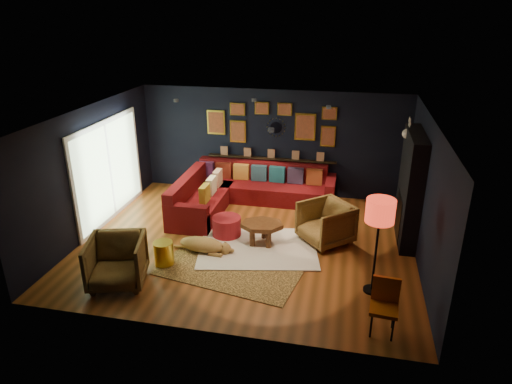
% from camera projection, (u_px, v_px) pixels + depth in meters
% --- Properties ---
extents(floor, '(6.50, 6.50, 0.00)m').
position_uv_depth(floor, '(247.00, 243.00, 9.17)').
color(floor, '#954C1E').
rests_on(floor, ground).
extents(room_walls, '(6.50, 6.50, 6.50)m').
position_uv_depth(room_walls, '(247.00, 168.00, 8.57)').
color(room_walls, black).
rests_on(room_walls, ground).
extents(sectional, '(3.41, 2.69, 0.86)m').
position_uv_depth(sectional, '(239.00, 192.00, 10.80)').
color(sectional, maroon).
rests_on(sectional, ground).
extents(ledge, '(3.20, 0.12, 0.04)m').
position_uv_depth(ledge, '(271.00, 159.00, 11.25)').
color(ledge, black).
rests_on(ledge, room_walls).
extents(gallery_wall, '(3.15, 0.04, 1.02)m').
position_uv_depth(gallery_wall, '(271.00, 123.00, 10.95)').
color(gallery_wall, gold).
rests_on(gallery_wall, room_walls).
extents(sunburst_mirror, '(0.47, 0.16, 0.47)m').
position_uv_depth(sunburst_mirror, '(276.00, 127.00, 10.97)').
color(sunburst_mirror, silver).
rests_on(sunburst_mirror, room_walls).
extents(fireplace, '(0.31, 1.60, 2.20)m').
position_uv_depth(fireplace, '(409.00, 191.00, 9.00)').
color(fireplace, black).
rests_on(fireplace, ground).
extents(deer_head, '(0.50, 0.28, 0.45)m').
position_uv_depth(deer_head, '(416.00, 134.00, 9.06)').
color(deer_head, white).
rests_on(deer_head, fireplace).
extents(sliding_door, '(0.06, 2.80, 2.20)m').
position_uv_depth(sliding_door, '(109.00, 170.00, 9.91)').
color(sliding_door, white).
rests_on(sliding_door, ground).
extents(ceiling_spots, '(3.30, 2.50, 0.06)m').
position_uv_depth(ceiling_spots, '(255.00, 108.00, 8.92)').
color(ceiling_spots, black).
rests_on(ceiling_spots, room_walls).
extents(shag_rug, '(2.55, 2.06, 0.03)m').
position_uv_depth(shag_rug, '(258.00, 248.00, 8.93)').
color(shag_rug, beige).
rests_on(shag_rug, ground).
extents(leopard_rug, '(2.80, 2.24, 0.01)m').
position_uv_depth(leopard_rug, '(235.00, 264.00, 8.40)').
color(leopard_rug, tan).
rests_on(leopard_rug, ground).
extents(coffee_table, '(0.95, 0.76, 0.43)m').
position_uv_depth(coffee_table, '(262.00, 227.00, 8.98)').
color(coffee_table, brown).
rests_on(coffee_table, shag_rug).
extents(pouf, '(0.59, 0.59, 0.39)m').
position_uv_depth(pouf, '(227.00, 226.00, 9.36)').
color(pouf, maroon).
rests_on(pouf, shag_rug).
extents(armchair_left, '(1.11, 1.07, 0.94)m').
position_uv_depth(armchair_left, '(116.00, 259.00, 7.66)').
color(armchair_left, '#AE7E34').
rests_on(armchair_left, ground).
extents(armchair_right, '(1.21, 1.22, 0.92)m').
position_uv_depth(armchair_right, '(326.00, 221.00, 9.03)').
color(armchair_right, '#AE7E34').
rests_on(armchair_right, ground).
extents(gold_stool, '(0.36, 0.36, 0.45)m').
position_uv_depth(gold_stool, '(164.00, 253.00, 8.33)').
color(gold_stool, gold).
rests_on(gold_stool, ground).
extents(orange_chair, '(0.43, 0.43, 0.84)m').
position_uv_depth(orange_chair, '(385.00, 301.00, 6.53)').
color(orange_chair, black).
rests_on(orange_chair, ground).
extents(floor_lamp, '(0.46, 0.46, 1.66)m').
position_uv_depth(floor_lamp, '(380.00, 215.00, 7.09)').
color(floor_lamp, black).
rests_on(floor_lamp, ground).
extents(dog, '(1.27, 0.71, 0.39)m').
position_uv_depth(dog, '(202.00, 242.00, 8.76)').
color(dog, '#AD7F47').
rests_on(dog, leopard_rug).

